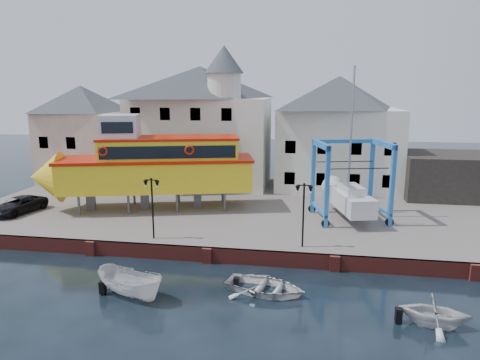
# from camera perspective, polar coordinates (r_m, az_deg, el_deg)

# --- Properties ---
(ground) EXTENTS (140.00, 140.00, 0.00)m
(ground) POSITION_cam_1_polar(r_m,az_deg,el_deg) (28.06, -4.38, -10.93)
(ground) COLOR black
(ground) RESTS_ON ground
(hardstanding) EXTENTS (44.00, 22.00, 1.00)m
(hardstanding) POSITION_cam_1_polar(r_m,az_deg,el_deg) (38.07, -0.53, -3.87)
(hardstanding) COLOR #625A55
(hardstanding) RESTS_ON ground
(quay_wall) EXTENTS (44.00, 0.47, 1.00)m
(quay_wall) POSITION_cam_1_polar(r_m,az_deg,el_deg) (27.96, -4.35, -9.90)
(quay_wall) COLOR maroon
(quay_wall) RESTS_ON ground
(building_pink) EXTENTS (8.00, 7.00, 10.30)m
(building_pink) POSITION_cam_1_polar(r_m,az_deg,el_deg) (49.64, -20.14, 5.78)
(building_pink) COLOR tan
(building_pink) RESTS_ON hardstanding
(building_white_main) EXTENTS (14.00, 8.30, 14.00)m
(building_white_main) POSITION_cam_1_polar(r_m,az_deg,el_deg) (45.01, -5.11, 7.42)
(building_white_main) COLOR silver
(building_white_main) RESTS_ON hardstanding
(building_white_right) EXTENTS (12.00, 8.00, 11.20)m
(building_white_right) POSITION_cam_1_polar(r_m,az_deg,el_deg) (44.39, 12.85, 6.14)
(building_white_right) COLOR silver
(building_white_right) RESTS_ON hardstanding
(shed_dark) EXTENTS (8.00, 7.00, 4.00)m
(shed_dark) POSITION_cam_1_polar(r_m,az_deg,el_deg) (44.70, 25.67, 0.62)
(shed_dark) COLOR black
(shed_dark) RESTS_ON hardstanding
(lamp_post_left) EXTENTS (1.12, 0.32, 4.20)m
(lamp_post_left) POSITION_cam_1_polar(r_m,az_deg,el_deg) (28.99, -11.67, -1.70)
(lamp_post_left) COLOR black
(lamp_post_left) RESTS_ON hardstanding
(lamp_post_right) EXTENTS (1.12, 0.32, 4.20)m
(lamp_post_right) POSITION_cam_1_polar(r_m,az_deg,el_deg) (27.14, 8.51, -2.51)
(lamp_post_right) COLOR black
(lamp_post_right) RESTS_ON hardstanding
(tour_boat) EXTENTS (18.66, 8.74, 7.91)m
(tour_boat) POSITION_cam_1_polar(r_m,az_deg,el_deg) (36.43, -12.71, 1.94)
(tour_boat) COLOR #59595E
(tour_boat) RESTS_ON hardstanding
(travel_lift) EXTENTS (6.30, 7.96, 11.66)m
(travel_lift) POSITION_cam_1_polar(r_m,az_deg,el_deg) (34.74, 14.04, -1.60)
(travel_lift) COLOR #2677BC
(travel_lift) RESTS_ON hardstanding
(van) EXTENTS (3.08, 5.07, 1.31)m
(van) POSITION_cam_1_polar(r_m,az_deg,el_deg) (39.33, -27.46, -2.99)
(van) COLOR black
(van) RESTS_ON hardstanding
(motorboat_a) EXTENTS (4.67, 3.17, 1.69)m
(motorboat_a) POSITION_cam_1_polar(r_m,az_deg,el_deg) (24.55, -14.32, -14.80)
(motorboat_a) COLOR silver
(motorboat_a) RESTS_ON ground
(motorboat_b) EXTENTS (5.06, 4.13, 0.92)m
(motorboat_b) POSITION_cam_1_polar(r_m,az_deg,el_deg) (24.30, 3.37, -14.72)
(motorboat_b) COLOR silver
(motorboat_b) RESTS_ON ground
(motorboat_c) EXTENTS (3.61, 3.25, 1.68)m
(motorboat_c) POSITION_cam_1_polar(r_m,az_deg,el_deg) (23.16, 24.37, -17.28)
(motorboat_c) COLOR silver
(motorboat_c) RESTS_ON ground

